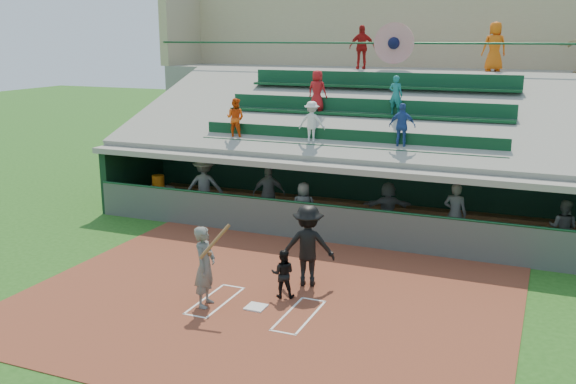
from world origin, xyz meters
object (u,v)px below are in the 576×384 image
at_px(home_plate, 256,307).
at_px(water_cooler, 158,181).
at_px(batter_at_plate, 205,266).
at_px(catcher, 283,274).
at_px(white_table, 160,197).

height_order(home_plate, water_cooler, water_cooler).
height_order(batter_at_plate, water_cooler, batter_at_plate).
bearing_deg(catcher, white_table, -55.20).
height_order(catcher, water_cooler, water_cooler).
xyz_separation_m(batter_at_plate, catcher, (1.39, 1.11, -0.36)).
bearing_deg(batter_at_plate, white_table, 130.31).
bearing_deg(batter_at_plate, water_cooler, 130.46).
xyz_separation_m(home_plate, white_table, (-6.71, 6.33, 0.37)).
relative_size(catcher, white_table, 1.34).
bearing_deg(catcher, batter_at_plate, 21.56).
bearing_deg(home_plate, catcher, 69.06).
distance_m(batter_at_plate, white_table, 8.72).
distance_m(catcher, white_table, 8.94).
distance_m(home_plate, catcher, 1.02).
relative_size(home_plate, batter_at_plate, 0.22).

